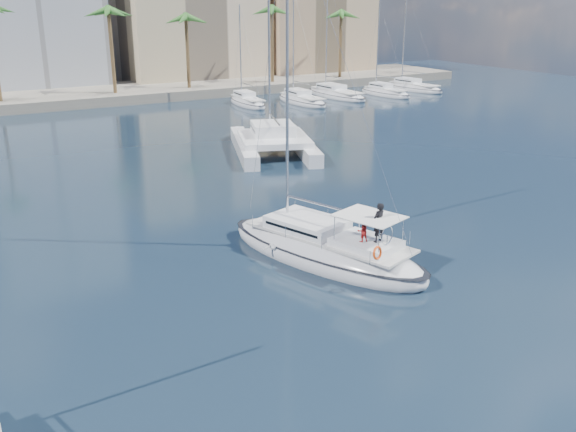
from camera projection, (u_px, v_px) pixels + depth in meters
ground at (316, 281)px, 29.88m from camera, size 160.00×160.00×0.00m
quay at (53, 98)px, 79.60m from camera, size 120.00×14.00×1.20m
building_beige at (188, 14)px, 94.34m from camera, size 20.00×14.00×20.00m
building_tan_right at (310, 20)px, 102.51m from camera, size 18.00×12.00×18.00m
palm_centre at (50, 17)px, 73.18m from camera, size 3.60×3.60×12.30m
palm_right at (304, 13)px, 89.30m from camera, size 3.60×3.60×12.30m
main_sloop at (325, 249)px, 32.12m from camera, size 7.34×12.50×17.68m
catamaran at (273, 139)px, 53.93m from camera, size 10.03×13.63×17.85m
seagull at (273, 247)px, 32.06m from camera, size 1.19×0.51×0.22m
moored_yacht_a at (247, 105)px, 77.82m from camera, size 3.37×9.52×11.90m
moored_yacht_b at (302, 103)px, 79.27m from camera, size 3.32×10.83×13.72m
moored_yacht_c at (336, 97)px, 83.98m from camera, size 3.98×12.33×15.54m
moored_yacht_d at (385, 96)px, 85.43m from camera, size 3.52×9.55×11.90m
moored_yacht_e at (413, 90)px, 90.15m from camera, size 4.61×11.11×13.72m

